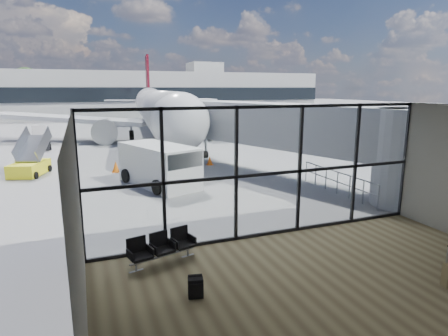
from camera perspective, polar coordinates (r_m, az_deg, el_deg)
ground at (r=51.53m, az=-14.47°, el=6.06°), size 220.00×220.00×0.00m
lounge_shell at (r=8.79m, az=21.63°, el=-4.48°), size 12.02×8.01×4.51m
glass_curtain_wall at (r=12.71m, az=6.84°, el=-0.66°), size 12.10×0.12×4.50m
jet_bridge at (r=21.09m, az=9.76°, el=5.70°), size 8.00×16.50×4.33m
apron_railing at (r=18.91m, az=16.88°, el=-1.65°), size 0.06×5.46×1.11m
far_terminal at (r=73.11m, az=-17.19°, el=10.87°), size 80.00×12.20×11.00m
tree_5 at (r=83.46m, az=-27.87°, el=11.26°), size 6.27×6.27×9.03m
seating_row at (r=11.33m, az=-9.59°, el=-11.65°), size 2.04×1.05×0.90m
backpack at (r=9.60m, az=-4.34°, el=-17.70°), size 0.41×0.39×0.55m
airliner at (r=39.57m, az=-10.02°, el=8.81°), size 32.02×37.23×9.60m
service_van at (r=19.87m, az=-9.72°, el=0.47°), size 3.71×5.36×2.14m
belt_loader at (r=35.50m, az=-26.21°, el=3.64°), size 1.81×4.00×1.79m
mobile_stairs at (r=24.85m, az=-27.49°, el=0.23°), size 2.36×3.40×2.19m
traffic_cone_a at (r=23.81m, az=-16.17°, el=0.16°), size 0.47×0.47×0.67m
traffic_cone_c at (r=25.09m, az=-2.19°, el=1.14°), size 0.42×0.42×0.60m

